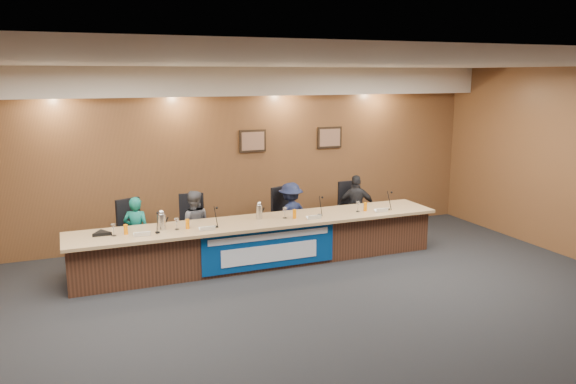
% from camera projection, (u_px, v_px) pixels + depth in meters
% --- Properties ---
extents(floor, '(10.00, 10.00, 0.00)m').
position_uv_depth(floor, '(324.00, 321.00, 7.13)').
color(floor, black).
rests_on(floor, ground).
extents(ceiling, '(10.00, 8.00, 0.04)m').
position_uv_depth(ceiling, '(328.00, 63.00, 6.47)').
color(ceiling, silver).
rests_on(ceiling, wall_back).
extents(wall_back, '(10.00, 0.04, 3.20)m').
position_uv_depth(wall_back, '(232.00, 155.00, 10.43)').
color(wall_back, brown).
rests_on(wall_back, floor).
extents(soffit, '(10.00, 0.50, 0.50)m').
position_uv_depth(soffit, '(234.00, 81.00, 9.92)').
color(soffit, beige).
rests_on(soffit, wall_back).
extents(dais_body, '(6.00, 0.80, 0.70)m').
position_uv_depth(dais_body, '(261.00, 243.00, 9.23)').
color(dais_body, '#432517').
rests_on(dais_body, floor).
extents(dais_top, '(6.10, 0.95, 0.05)m').
position_uv_depth(dais_top, '(262.00, 222.00, 9.11)').
color(dais_top, '#A48156').
rests_on(dais_top, dais_body).
extents(banner, '(2.20, 0.02, 0.65)m').
position_uv_depth(banner, '(270.00, 248.00, 8.85)').
color(banner, navy).
rests_on(banner, dais_body).
extents(banner_text_upper, '(2.00, 0.01, 0.10)m').
position_uv_depth(banner_text_upper, '(270.00, 236.00, 8.80)').
color(banner_text_upper, silver).
rests_on(banner_text_upper, banner).
extents(banner_text_lower, '(1.60, 0.01, 0.28)m').
position_uv_depth(banner_text_lower, '(270.00, 253.00, 8.85)').
color(banner_text_lower, silver).
rests_on(banner_text_lower, banner).
extents(wall_photo_left, '(0.52, 0.04, 0.42)m').
position_uv_depth(wall_photo_left, '(253.00, 141.00, 10.49)').
color(wall_photo_left, black).
rests_on(wall_photo_left, wall_back).
extents(wall_photo_right, '(0.52, 0.04, 0.42)m').
position_uv_depth(wall_photo_right, '(329.00, 137.00, 11.08)').
color(wall_photo_right, black).
rests_on(wall_photo_right, wall_back).
extents(panelist_a, '(0.50, 0.43, 1.16)m').
position_uv_depth(panelist_a, '(137.00, 232.00, 9.06)').
color(panelist_a, '#0E6154').
rests_on(panelist_a, floor).
extents(panelist_b, '(0.67, 0.57, 1.19)m').
position_uv_depth(panelist_b, '(194.00, 225.00, 9.40)').
color(panelist_b, '#4E4D53').
rests_on(panelist_b, floor).
extents(panelist_c, '(0.85, 0.61, 1.19)m').
position_uv_depth(panelist_c, '(291.00, 215.00, 10.05)').
color(panelist_c, '#131934').
rests_on(panelist_c, floor).
extents(panelist_d, '(0.79, 0.55, 1.24)m').
position_uv_depth(panelist_d, '(356.00, 208.00, 10.53)').
color(panelist_d, black).
rests_on(panelist_d, floor).
extents(office_chair_a, '(0.63, 0.63, 0.08)m').
position_uv_depth(office_chair_a, '(136.00, 236.00, 9.17)').
color(office_chair_a, black).
rests_on(office_chair_a, floor).
extents(office_chair_b, '(0.56, 0.56, 0.08)m').
position_uv_depth(office_chair_b, '(193.00, 230.00, 9.51)').
color(office_chair_b, black).
rests_on(office_chair_b, floor).
extents(office_chair_c, '(0.62, 0.62, 0.08)m').
position_uv_depth(office_chair_c, '(289.00, 220.00, 10.16)').
color(office_chair_c, black).
rests_on(office_chair_c, floor).
extents(office_chair_d, '(0.50, 0.50, 0.08)m').
position_uv_depth(office_chair_d, '(353.00, 214.00, 10.65)').
color(office_chair_d, black).
rests_on(office_chair_d, floor).
extents(nameplate_a, '(0.24, 0.08, 0.10)m').
position_uv_depth(nameplate_a, '(142.00, 234.00, 8.18)').
color(nameplate_a, white).
rests_on(nameplate_a, dais_top).
extents(microphone_a, '(0.07, 0.07, 0.02)m').
position_uv_depth(microphone_a, '(158.00, 232.00, 8.37)').
color(microphone_a, black).
rests_on(microphone_a, dais_top).
extents(juice_glass_a, '(0.06, 0.06, 0.15)m').
position_uv_depth(juice_glass_a, '(126.00, 229.00, 8.29)').
color(juice_glass_a, orange).
rests_on(juice_glass_a, dais_top).
extents(water_glass_a, '(0.08, 0.08, 0.18)m').
position_uv_depth(water_glass_a, '(113.00, 230.00, 8.20)').
color(water_glass_a, silver).
rests_on(water_glass_a, dais_top).
extents(nameplate_b, '(0.24, 0.08, 0.10)m').
position_uv_depth(nameplate_b, '(208.00, 228.00, 8.48)').
color(nameplate_b, white).
rests_on(nameplate_b, dais_top).
extents(microphone_b, '(0.07, 0.07, 0.02)m').
position_uv_depth(microphone_b, '(216.00, 227.00, 8.69)').
color(microphone_b, black).
rests_on(microphone_b, dais_top).
extents(juice_glass_b, '(0.06, 0.06, 0.15)m').
position_uv_depth(juice_glass_b, '(187.00, 224.00, 8.59)').
color(juice_glass_b, orange).
rests_on(juice_glass_b, dais_top).
extents(water_glass_b, '(0.08, 0.08, 0.18)m').
position_uv_depth(water_glass_b, '(177.00, 224.00, 8.53)').
color(water_glass_b, silver).
rests_on(water_glass_b, dais_top).
extents(nameplate_c, '(0.24, 0.08, 0.10)m').
position_uv_depth(nameplate_c, '(315.00, 217.00, 9.15)').
color(nameplate_c, white).
rests_on(nameplate_c, dais_top).
extents(microphone_c, '(0.07, 0.07, 0.02)m').
position_uv_depth(microphone_c, '(320.00, 215.00, 9.42)').
color(microphone_c, black).
rests_on(microphone_c, dais_top).
extents(juice_glass_c, '(0.06, 0.06, 0.15)m').
position_uv_depth(juice_glass_c, '(295.00, 214.00, 9.21)').
color(juice_glass_c, orange).
rests_on(juice_glass_c, dais_top).
extents(water_glass_c, '(0.08, 0.08, 0.18)m').
position_uv_depth(water_glass_c, '(285.00, 213.00, 9.22)').
color(water_glass_c, silver).
rests_on(water_glass_c, dais_top).
extents(nameplate_d, '(0.24, 0.08, 0.10)m').
position_uv_depth(nameplate_d, '(382.00, 210.00, 9.62)').
color(nameplate_d, white).
rests_on(nameplate_d, dais_top).
extents(microphone_d, '(0.07, 0.07, 0.02)m').
position_uv_depth(microphone_d, '(388.00, 209.00, 9.82)').
color(microphone_d, black).
rests_on(microphone_d, dais_top).
extents(juice_glass_d, '(0.06, 0.06, 0.15)m').
position_uv_depth(juice_glass_d, '(365.00, 207.00, 9.71)').
color(juice_glass_d, orange).
rests_on(juice_glass_d, dais_top).
extents(water_glass_d, '(0.08, 0.08, 0.18)m').
position_uv_depth(water_glass_d, '(358.00, 207.00, 9.65)').
color(water_glass_d, silver).
rests_on(water_glass_d, dais_top).
extents(carafe_left, '(0.13, 0.13, 0.24)m').
position_uv_depth(carafe_left, '(162.00, 222.00, 8.54)').
color(carafe_left, silver).
rests_on(carafe_left, dais_top).
extents(carafe_mid, '(0.11, 0.11, 0.23)m').
position_uv_depth(carafe_mid, '(259.00, 212.00, 9.17)').
color(carafe_mid, silver).
rests_on(carafe_mid, dais_top).
extents(speakerphone, '(0.32, 0.32, 0.05)m').
position_uv_depth(speakerphone, '(102.00, 233.00, 8.27)').
color(speakerphone, black).
rests_on(speakerphone, dais_top).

